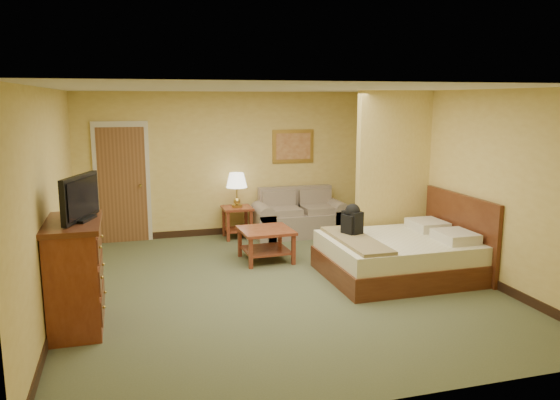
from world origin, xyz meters
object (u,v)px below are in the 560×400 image
object	(u,v)px
loveseat	(299,220)
coffee_table	(266,238)
dresser	(75,274)
bed	(403,255)

from	to	relation	value
loveseat	coffee_table	bearing A→B (deg)	-125.44
dresser	loveseat	bearing A→B (deg)	41.98
dresser	bed	xyz separation A→B (m)	(4.29, 0.59, -0.30)
coffee_table	bed	bearing A→B (deg)	-36.91
loveseat	dresser	xyz separation A→B (m)	(-3.62, -3.26, 0.32)
coffee_table	dresser	distance (m)	3.21
loveseat	bed	world-z (taller)	bed
loveseat	dresser	bearing A→B (deg)	-138.02
loveseat	bed	size ratio (longest dim) A/B	0.83
dresser	bed	bearing A→B (deg)	7.80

